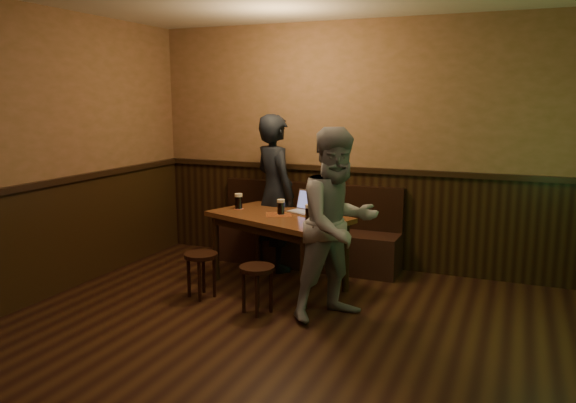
# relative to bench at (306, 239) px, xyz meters

# --- Properties ---
(room) EXTENTS (5.04, 6.04, 2.84)m
(room) POSITION_rel_bench_xyz_m (0.52, -2.53, 0.89)
(room) COLOR black
(room) RESTS_ON ground
(bench) EXTENTS (2.20, 0.50, 0.95)m
(bench) POSITION_rel_bench_xyz_m (0.00, 0.00, 0.00)
(bench) COLOR black
(bench) RESTS_ON ground
(pub_table) EXTENTS (1.60, 1.24, 0.76)m
(pub_table) POSITION_rel_bench_xyz_m (0.00, -0.81, 0.35)
(pub_table) COLOR brown
(pub_table) RESTS_ON ground
(stool_left) EXTENTS (0.43, 0.43, 0.45)m
(stool_left) POSITION_rel_bench_xyz_m (-0.56, -1.43, 0.04)
(stool_left) COLOR black
(stool_left) RESTS_ON ground
(stool_right) EXTENTS (0.43, 0.43, 0.44)m
(stool_right) POSITION_rel_bench_xyz_m (0.12, -1.59, 0.04)
(stool_right) COLOR black
(stool_right) RESTS_ON ground
(pint_left) EXTENTS (0.11, 0.11, 0.17)m
(pint_left) POSITION_rel_bench_xyz_m (-0.52, -0.70, 0.53)
(pint_left) COLOR #B63216
(pint_left) RESTS_ON pub_table
(pint_mid) EXTENTS (0.10, 0.10, 0.16)m
(pint_mid) POSITION_rel_bench_xyz_m (0.02, -0.80, 0.53)
(pint_mid) COLOR #B63216
(pint_mid) RESTS_ON pub_table
(pint_right) EXTENTS (0.11, 0.11, 0.17)m
(pint_right) POSITION_rel_bench_xyz_m (0.41, -0.99, 0.53)
(pint_right) COLOR #B63216
(pint_right) RESTS_ON pub_table
(laptop) EXTENTS (0.38, 0.34, 0.22)m
(laptop) POSITION_rel_bench_xyz_m (0.22, -0.60, 0.50)
(laptop) COLOR silver
(laptop) RESTS_ON pub_table
(menu) EXTENTS (0.26, 0.26, 0.00)m
(menu) POSITION_rel_bench_xyz_m (0.53, -1.16, 0.45)
(menu) COLOR silver
(menu) RESTS_ON pub_table
(person_suit) EXTENTS (0.77, 0.73, 1.77)m
(person_suit) POSITION_rel_bench_xyz_m (-0.27, -0.29, 0.57)
(person_suit) COLOR black
(person_suit) RESTS_ON ground
(person_grey) EXTENTS (1.01, 1.05, 1.70)m
(person_grey) POSITION_rel_bench_xyz_m (0.83, -1.40, 0.54)
(person_grey) COLOR #939398
(person_grey) RESTS_ON ground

